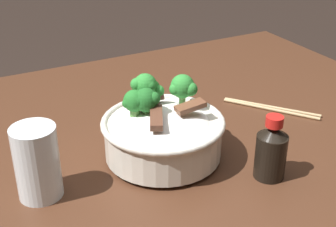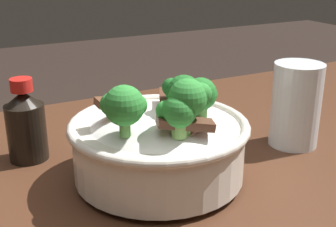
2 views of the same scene
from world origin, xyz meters
The scene contains 5 objects.
dining_table centered at (0.00, 0.00, 0.69)m, with size 1.51×0.92×0.79m.
rice_bowl centered at (-0.08, 0.09, 0.85)m, with size 0.23×0.23×0.15m.
drinking_glass centered at (0.16, 0.10, 0.85)m, with size 0.07×0.07×0.13m.
chopsticks_pair centered at (-0.39, 0.03, 0.79)m, with size 0.15×0.19×0.01m.
soy_sauce_bottle centered at (-0.21, 0.23, 0.84)m, with size 0.06×0.06×0.12m.
Camera 1 is at (0.27, 0.77, 1.28)m, focal length 50.46 mm.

